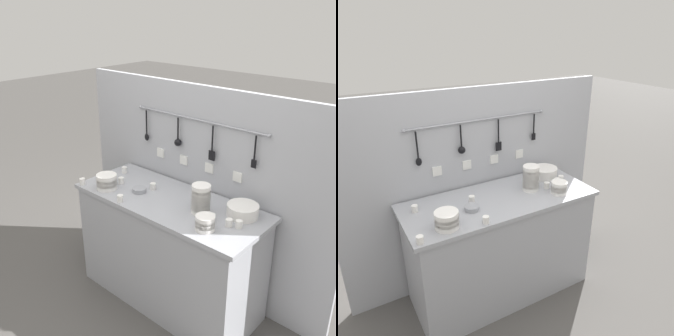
% 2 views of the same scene
% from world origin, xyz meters
% --- Properties ---
extents(ground_plane, '(20.00, 20.00, 0.00)m').
position_xyz_m(ground_plane, '(0.00, 0.00, 0.00)').
color(ground_plane, '#514F4C').
extents(counter, '(1.44, 0.59, 0.86)m').
position_xyz_m(counter, '(0.00, 0.00, 0.43)').
color(counter, '#9EA0A8').
rests_on(counter, ground).
extents(back_wall, '(2.24, 0.09, 1.63)m').
position_xyz_m(back_wall, '(-0.00, 0.33, 0.82)').
color(back_wall, '#A8AAB2').
rests_on(back_wall, ground).
extents(bowl_stack_tall_left, '(0.12, 0.12, 0.10)m').
position_xyz_m(bowl_stack_tall_left, '(0.43, -0.16, 0.91)').
color(bowl_stack_tall_left, white).
rests_on(bowl_stack_tall_left, counter).
extents(bowl_stack_wide_centre, '(0.15, 0.15, 0.11)m').
position_xyz_m(bowl_stack_wide_centre, '(-0.47, -0.17, 0.92)').
color(bowl_stack_wide_centre, white).
rests_on(bowl_stack_wide_centre, counter).
extents(bowl_stack_short_front, '(0.13, 0.13, 0.20)m').
position_xyz_m(bowl_stack_short_front, '(0.28, 0.00, 0.96)').
color(bowl_stack_short_front, white).
rests_on(bowl_stack_short_front, counter).
extents(plate_stack, '(0.21, 0.21, 0.08)m').
position_xyz_m(plate_stack, '(0.51, 0.14, 0.90)').
color(plate_stack, white).
rests_on(plate_stack, counter).
extents(steel_mixing_bowl, '(0.10, 0.10, 0.03)m').
position_xyz_m(steel_mixing_bowl, '(-0.25, -0.05, 0.88)').
color(steel_mixing_bowl, '#93969E').
rests_on(steel_mixing_bowl, counter).
extents(cup_by_caddy, '(0.04, 0.04, 0.05)m').
position_xyz_m(cup_by_caddy, '(-0.60, 0.12, 0.89)').
color(cup_by_caddy, white).
rests_on(cup_by_caddy, counter).
extents(cup_back_left, '(0.04, 0.04, 0.05)m').
position_xyz_m(cup_back_left, '(-0.24, -0.25, 0.89)').
color(cup_back_left, white).
rests_on(cup_back_left, counter).
extents(cup_edge_far, '(0.04, 0.04, 0.05)m').
position_xyz_m(cup_edge_far, '(-0.20, 0.05, 0.89)').
color(cup_edge_far, white).
rests_on(cup_edge_far, counter).
extents(cup_mid_row, '(0.04, 0.04, 0.05)m').
position_xyz_m(cup_mid_row, '(0.40, -0.04, 0.89)').
color(cup_mid_row, white).
rests_on(cup_mid_row, counter).
extents(cup_centre, '(0.04, 0.04, 0.05)m').
position_xyz_m(cup_centre, '(0.57, -0.00, 0.89)').
color(cup_centre, white).
rests_on(cup_centre, counter).
extents(cup_beside_plates, '(0.04, 0.04, 0.05)m').
position_xyz_m(cup_beside_plates, '(0.52, -0.03, 0.89)').
color(cup_beside_plates, white).
rests_on(cup_beside_plates, counter).
extents(cup_front_left, '(0.04, 0.04, 0.05)m').
position_xyz_m(cup_front_left, '(-0.67, -0.25, 0.89)').
color(cup_front_left, white).
rests_on(cup_front_left, counter).
extents(cup_edge_near, '(0.04, 0.04, 0.05)m').
position_xyz_m(cup_edge_near, '(-0.46, -0.04, 0.89)').
color(cup_edge_near, white).
rests_on(cup_edge_near, counter).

